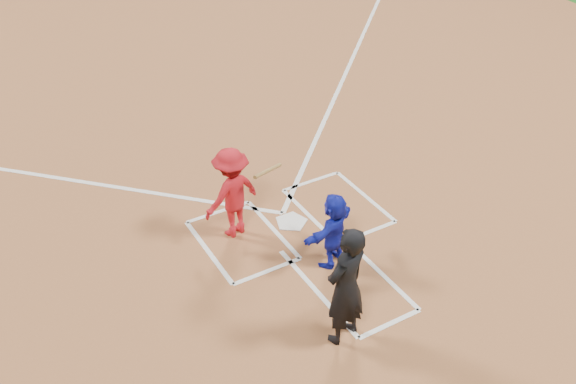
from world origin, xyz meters
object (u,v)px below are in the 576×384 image
catcher (334,230)px  umpire (346,286)px  batter_at_plate (232,193)px  home_plate (291,222)px

catcher → umpire: size_ratio=0.68×
catcher → batter_at_plate: (-1.03, 1.48, 0.17)m
home_plate → catcher: size_ratio=0.47×
home_plate → catcher: bearing=92.0°
umpire → catcher: bearing=-134.1°
catcher → batter_at_plate: bearing=-78.8°
catcher → batter_at_plate: batter_at_plate is taller
home_plate → umpire: umpire is taller
catcher → umpire: 1.63m
home_plate → batter_at_plate: batter_at_plate is taller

